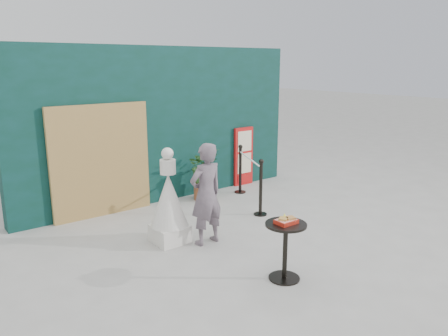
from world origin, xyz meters
TOP-DOWN VIEW (x-y plane):
  - ground at (0.00, 0.00)m, footprint 60.00×60.00m
  - back_wall at (0.00, 3.15)m, footprint 6.00×0.30m
  - bamboo_fence at (-1.40, 2.94)m, footprint 1.80×0.08m
  - woman at (-0.67, 0.77)m, footprint 0.59×0.41m
  - menu_board at (1.90, 2.95)m, footprint 0.50×0.07m
  - statue at (-1.09, 1.15)m, footprint 0.58×0.58m
  - cafe_table at (-0.54, -0.77)m, footprint 0.52×0.52m
  - food_basket at (-0.54, -0.77)m, footprint 0.26×0.19m
  - planter at (0.55, 2.61)m, footprint 0.61×0.53m
  - stanchion_barrier at (1.14, 1.87)m, footprint 0.84×1.54m

SIDE VIEW (x-z plane):
  - ground at x=0.00m, z-range 0.00..0.00m
  - stanchion_barrier at x=1.14m, z-range -0.02..1.01m
  - cafe_table at x=-0.54m, z-range 0.12..0.87m
  - planter at x=0.55m, z-range 0.08..1.12m
  - statue at x=-1.09m, z-range -0.14..1.34m
  - menu_board at x=1.90m, z-range 0.00..1.30m
  - woman at x=-0.67m, z-range 0.00..1.56m
  - food_basket at x=-0.54m, z-range 0.73..0.84m
  - bamboo_fence at x=-1.40m, z-range 0.00..2.00m
  - back_wall at x=0.00m, z-range 0.00..3.00m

